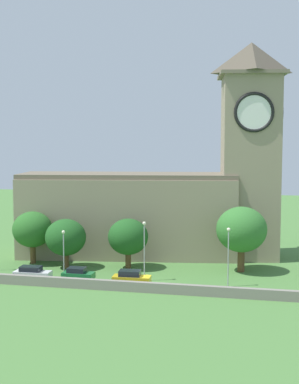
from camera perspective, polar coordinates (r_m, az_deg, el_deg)
ground_plane at (r=82.24m, az=2.25°, el=-7.01°), size 200.00×200.00×0.00m
church at (r=82.93m, az=2.24°, el=0.03°), size 40.54×15.49×32.08m
quay_barrier at (r=64.65m, az=-0.66°, el=-9.93°), size 59.18×0.70×1.20m
car_white at (r=71.66m, az=-12.19°, el=-8.28°), size 4.77×2.29×1.75m
car_green at (r=70.19m, az=-7.51°, el=-8.52°), size 4.01×2.12×1.70m
car_yellow at (r=67.30m, az=-1.93°, el=-8.99°), size 4.71×2.38×1.92m
streetlamp_west_mid at (r=71.75m, az=-8.99°, el=-5.53°), size 0.44×0.44×6.12m
streetlamp_central at (r=68.64m, az=-0.55°, el=-5.25°), size 0.44×0.44×7.58m
streetlamp_east_mid at (r=66.69m, az=8.26°, el=-5.78°), size 0.44×0.44×7.26m
tree_churchyard at (r=74.32m, az=9.61°, el=-3.91°), size 6.82×6.82×8.86m
tree_by_tower at (r=75.50m, az=-2.26°, el=-4.72°), size 5.58×5.58×6.95m
tree_riverside_east at (r=76.42m, az=-8.78°, el=-4.73°), size 5.65×5.65×6.89m
tree_riverside_west at (r=80.13m, az=-12.16°, el=-3.86°), size 5.72×5.72×7.55m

